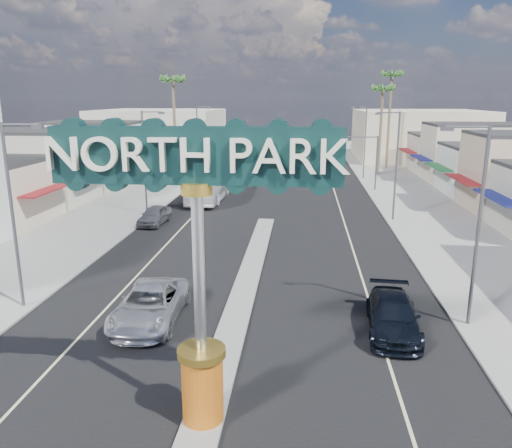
% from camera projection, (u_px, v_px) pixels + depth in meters
% --- Properties ---
extents(ground, '(160.00, 160.00, 0.00)m').
position_uv_depth(ground, '(267.00, 218.00, 42.94)').
color(ground, gray).
rests_on(ground, ground).
extents(road, '(20.00, 120.00, 0.01)m').
position_uv_depth(road, '(267.00, 218.00, 42.94)').
color(road, black).
rests_on(road, ground).
extents(median_island, '(1.30, 30.00, 0.16)m').
position_uv_depth(median_island, '(246.00, 284.00, 27.49)').
color(median_island, gray).
rests_on(median_island, ground).
extents(sidewalk_left, '(8.00, 120.00, 0.12)m').
position_uv_depth(sidewalk_left, '(110.00, 214.00, 44.21)').
color(sidewalk_left, gray).
rests_on(sidewalk_left, ground).
extents(sidewalk_right, '(8.00, 120.00, 0.12)m').
position_uv_depth(sidewalk_right, '(434.00, 221.00, 41.65)').
color(sidewalk_right, gray).
rests_on(sidewalk_right, ground).
extents(storefront_row_left, '(12.00, 42.00, 6.00)m').
position_uv_depth(storefront_row_left, '(66.00, 161.00, 56.94)').
color(storefront_row_left, beige).
rests_on(storefront_row_left, ground).
extents(storefront_row_right, '(12.00, 42.00, 6.00)m').
position_uv_depth(storefront_row_right, '(503.00, 167.00, 52.55)').
color(storefront_row_right, '#B7B29E').
rests_on(storefront_row_right, ground).
extents(backdrop_far_left, '(20.00, 20.00, 8.00)m').
position_uv_depth(backdrop_far_left, '(161.00, 133.00, 87.38)').
color(backdrop_far_left, '#B7B29E').
rests_on(backdrop_far_left, ground).
extents(backdrop_far_right, '(20.00, 20.00, 8.00)m').
position_uv_depth(backdrop_far_right, '(418.00, 135.00, 83.36)').
color(backdrop_far_right, beige).
rests_on(backdrop_far_right, ground).
extents(gateway_sign, '(8.20, 1.50, 9.15)m').
position_uv_depth(gateway_sign, '(198.00, 245.00, 14.45)').
color(gateway_sign, '#C7630F').
rests_on(gateway_sign, median_island).
extents(traffic_signal_left, '(5.09, 0.45, 6.00)m').
position_uv_depth(traffic_signal_left, '(195.00, 150.00, 56.23)').
color(traffic_signal_left, '#47474C').
rests_on(traffic_signal_left, ground).
extents(traffic_signal_right, '(5.09, 0.45, 6.00)m').
position_uv_depth(traffic_signal_right, '(360.00, 152.00, 54.55)').
color(traffic_signal_right, '#47474C').
rests_on(traffic_signal_right, ground).
extents(streetlight_l_near, '(2.03, 0.22, 9.00)m').
position_uv_depth(streetlight_l_near, '(15.00, 208.00, 23.35)').
color(streetlight_l_near, '#47474C').
rests_on(streetlight_l_near, ground).
extents(streetlight_l_mid, '(2.03, 0.22, 9.00)m').
position_uv_depth(streetlight_l_mid, '(146.00, 158.00, 42.65)').
color(streetlight_l_mid, '#47474C').
rests_on(streetlight_l_mid, ground).
extents(streetlight_l_far, '(2.03, 0.22, 9.00)m').
position_uv_depth(streetlight_l_far, '(199.00, 138.00, 63.87)').
color(streetlight_l_far, '#47474C').
rests_on(streetlight_l_far, ground).
extents(streetlight_r_near, '(2.03, 0.22, 9.00)m').
position_uv_depth(streetlight_r_near, '(476.00, 217.00, 21.44)').
color(streetlight_r_near, '#47474C').
rests_on(streetlight_r_near, ground).
extents(streetlight_r_mid, '(2.03, 0.22, 9.00)m').
position_uv_depth(streetlight_r_mid, '(395.00, 161.00, 40.74)').
color(streetlight_r_mid, '#47474C').
rests_on(streetlight_r_mid, ground).
extents(streetlight_r_far, '(2.03, 0.22, 9.00)m').
position_uv_depth(streetlight_r_far, '(364.00, 139.00, 61.97)').
color(streetlight_r_far, '#47474C').
rests_on(streetlight_r_far, ground).
extents(palm_left_far, '(2.60, 2.60, 13.10)m').
position_uv_depth(palm_left_far, '(173.00, 85.00, 60.59)').
color(palm_left_far, brown).
rests_on(palm_left_far, ground).
extents(palm_right_mid, '(2.60, 2.60, 12.10)m').
position_uv_depth(palm_right_mid, '(383.00, 93.00, 64.22)').
color(palm_right_mid, brown).
rests_on(palm_right_mid, ground).
extents(palm_right_far, '(2.60, 2.60, 14.10)m').
position_uv_depth(palm_right_far, '(392.00, 80.00, 69.39)').
color(palm_right_far, brown).
rests_on(palm_right_far, ground).
extents(suv_left, '(2.87, 6.02, 1.66)m').
position_uv_depth(suv_left, '(150.00, 305.00, 22.92)').
color(suv_left, silver).
rests_on(suv_left, ground).
extents(suv_right, '(2.55, 5.46, 1.54)m').
position_uv_depth(suv_right, '(393.00, 316.00, 21.91)').
color(suv_right, black).
rests_on(suv_right, ground).
extents(car_parked_left, '(2.12, 4.50, 1.49)m').
position_uv_depth(car_parked_left, '(155.00, 215.00, 40.65)').
color(car_parked_left, slate).
rests_on(car_parked_left, ground).
extents(city_bus, '(2.96, 11.91, 3.30)m').
position_uv_depth(city_bus, '(211.00, 183.00, 50.66)').
color(city_bus, silver).
rests_on(city_bus, ground).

